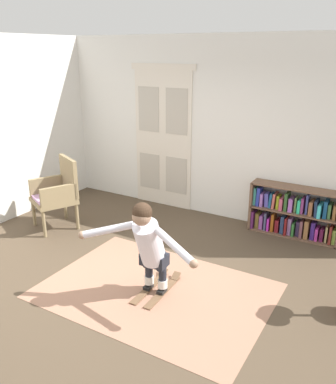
{
  "coord_description": "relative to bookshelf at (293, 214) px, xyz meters",
  "views": [
    {
      "loc": [
        2.44,
        -3.37,
        2.66
      ],
      "look_at": [
        0.13,
        0.57,
        1.05
      ],
      "focal_mm": 37.85,
      "sensor_mm": 36.0,
      "label": 1
    }
  ],
  "objects": [
    {
      "name": "ground_plane",
      "position": [
        -1.23,
        -2.39,
        -0.34
      ],
      "size": [
        7.2,
        7.2,
        0.0
      ],
      "primitive_type": "plane",
      "color": "#4E3F2F"
    },
    {
      "name": "back_wall",
      "position": [
        -1.23,
        0.21,
        1.11
      ],
      "size": [
        6.0,
        0.1,
        2.9
      ],
      "primitive_type": "cube",
      "color": "white",
      "rests_on": "ground"
    },
    {
      "name": "double_door",
      "position": [
        -2.36,
        0.15,
        0.89
      ],
      "size": [
        1.22,
        0.05,
        2.45
      ],
      "color": "silver",
      "rests_on": "ground"
    },
    {
      "name": "rug",
      "position": [
        -0.97,
        -2.32,
        -0.33
      ],
      "size": [
        2.59,
        1.83,
        0.01
      ],
      "primitive_type": "cube",
      "color": "#A2735A",
      "rests_on": "ground"
    },
    {
      "name": "bookshelf",
      "position": [
        0.0,
        0.0,
        0.0
      ],
      "size": [
        1.33,
        0.3,
        0.77
      ],
      "color": "brown",
      "rests_on": "ground"
    },
    {
      "name": "wicker_chair",
      "position": [
        -3.26,
        -1.52,
        0.24
      ],
      "size": [
        0.8,
        0.8,
        1.1
      ],
      "color": "#8C7954",
      "rests_on": "ground"
    },
    {
      "name": "skis_pair",
      "position": [
        -0.97,
        -2.29,
        -0.31
      ],
      "size": [
        0.3,
        0.77,
        0.07
      ],
      "color": "brown",
      "rests_on": "rug"
    },
    {
      "name": "person_skier",
      "position": [
        -0.97,
        -2.47,
        0.36
      ],
      "size": [
        1.43,
        0.62,
        1.12
      ],
      "color": "white",
      "rests_on": "skis_pair"
    }
  ]
}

